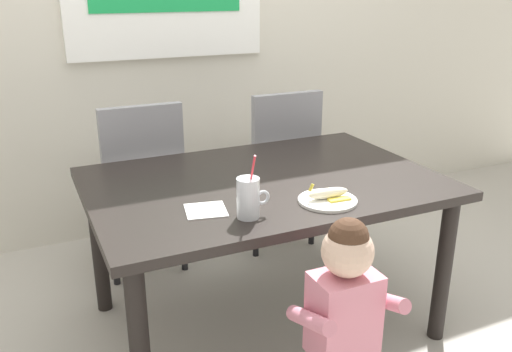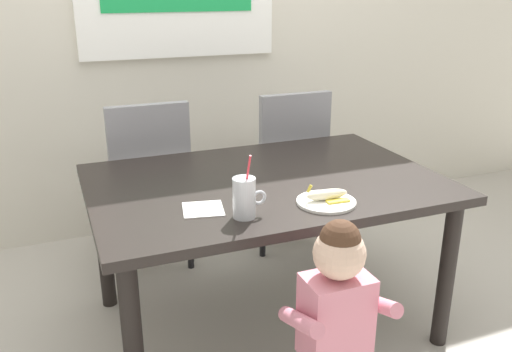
# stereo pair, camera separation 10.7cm
# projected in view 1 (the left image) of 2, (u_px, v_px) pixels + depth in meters

# --- Properties ---
(ground_plane) EXTENTS (24.00, 24.00, 0.00)m
(ground_plane) POSITION_uv_depth(u_px,v_px,m) (263.00, 321.00, 2.58)
(ground_plane) COLOR #B7B2A8
(dining_table) EXTENTS (1.50, 1.02, 0.73)m
(dining_table) POSITION_uv_depth(u_px,v_px,m) (264.00, 197.00, 2.36)
(dining_table) COLOR black
(dining_table) RESTS_ON ground
(dining_chair_left) EXTENTS (0.44, 0.44, 0.96)m
(dining_chair_left) POSITION_uv_depth(u_px,v_px,m) (140.00, 178.00, 2.88)
(dining_chair_left) COLOR gray
(dining_chair_left) RESTS_ON ground
(dining_chair_right) EXTENTS (0.44, 0.45, 0.96)m
(dining_chair_right) POSITION_uv_depth(u_px,v_px,m) (277.00, 160.00, 3.19)
(dining_chair_right) COLOR gray
(dining_chair_right) RESTS_ON ground
(toddler_standing) EXTENTS (0.33, 0.24, 0.84)m
(toddler_standing) POSITION_uv_depth(u_px,v_px,m) (344.00, 305.00, 1.77)
(toddler_standing) COLOR #3F4760
(toddler_standing) RESTS_ON ground
(milk_cup) EXTENTS (0.13, 0.09, 0.25)m
(milk_cup) POSITION_uv_depth(u_px,v_px,m) (248.00, 200.00, 1.93)
(milk_cup) COLOR silver
(milk_cup) RESTS_ON dining_table
(snack_plate) EXTENTS (0.23, 0.23, 0.01)m
(snack_plate) POSITION_uv_depth(u_px,v_px,m) (327.00, 201.00, 2.09)
(snack_plate) COLOR white
(snack_plate) RESTS_ON dining_table
(peeled_banana) EXTENTS (0.17, 0.11, 0.07)m
(peeled_banana) POSITION_uv_depth(u_px,v_px,m) (329.00, 193.00, 2.09)
(peeled_banana) COLOR #F4EAC6
(peeled_banana) RESTS_ON snack_plate
(paper_napkin) EXTENTS (0.18, 0.18, 0.00)m
(paper_napkin) POSITION_uv_depth(u_px,v_px,m) (206.00, 210.00, 2.01)
(paper_napkin) COLOR white
(paper_napkin) RESTS_ON dining_table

